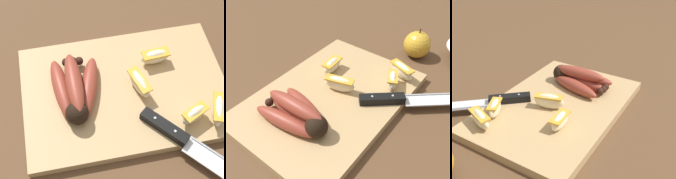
{
  "view_description": "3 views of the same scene",
  "coord_description": "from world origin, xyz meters",
  "views": [
    {
      "loc": [
        0.1,
        0.39,
        0.64
      ],
      "look_at": [
        0.02,
        0.02,
        0.04
      ],
      "focal_mm": 57.95,
      "sensor_mm": 36.0,
      "label": 1
    },
    {
      "loc": [
        0.33,
        0.29,
        0.42
      ],
      "look_at": [
        -0.02,
        0.02,
        0.04
      ],
      "focal_mm": 42.13,
      "sensor_mm": 36.0,
      "label": 2
    },
    {
      "loc": [
        -0.5,
        -0.31,
        0.4
      ],
      "look_at": [
        0.02,
        0.0,
        0.05
      ],
      "focal_mm": 45.95,
      "sensor_mm": 36.0,
      "label": 3
    }
  ],
  "objects": [
    {
      "name": "ground_plane",
      "position": [
        0.0,
        0.0,
        0.0
      ],
      "size": [
        6.0,
        6.0,
        0.0
      ],
      "primitive_type": "plane",
      "color": "brown"
    },
    {
      "name": "cutting_board",
      "position": [
        -0.01,
        0.01,
        0.01
      ],
      "size": [
        0.42,
        0.28,
        0.02
      ],
      "primitive_type": "cube",
      "color": "tan",
      "rests_on": "ground_plane"
    },
    {
      "name": "banana_bunch",
      "position": [
        0.09,
        0.0,
        0.04
      ],
      "size": [
        0.11,
        0.16,
        0.06
      ],
      "color": "black",
      "rests_on": "cutting_board"
    },
    {
      "name": "chefs_knife",
      "position": [
        -0.09,
        0.15,
        0.03
      ],
      "size": [
        0.2,
        0.23,
        0.02
      ],
      "color": "silver",
      "rests_on": "cutting_board"
    },
    {
      "name": "apple_wedge_near",
      "position": [
        -0.12,
        0.1,
        0.04
      ],
      "size": [
        0.06,
        0.04,
        0.04
      ],
      "color": "beige",
      "rests_on": "cutting_board"
    },
    {
      "name": "apple_wedge_middle",
      "position": [
        -0.03,
        0.01,
        0.04
      ],
      "size": [
        0.04,
        0.07,
        0.04
      ],
      "color": "beige",
      "rests_on": "cutting_board"
    },
    {
      "name": "apple_wedge_far",
      "position": [
        -0.17,
        0.1,
        0.04
      ],
      "size": [
        0.04,
        0.07,
        0.04
      ],
      "color": "beige",
      "rests_on": "cutting_board"
    },
    {
      "name": "apple_wedge_extra",
      "position": [
        -0.08,
        -0.05,
        0.04
      ],
      "size": [
        0.06,
        0.03,
        0.03
      ],
      "color": "beige",
      "rests_on": "cutting_board"
    }
  ]
}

